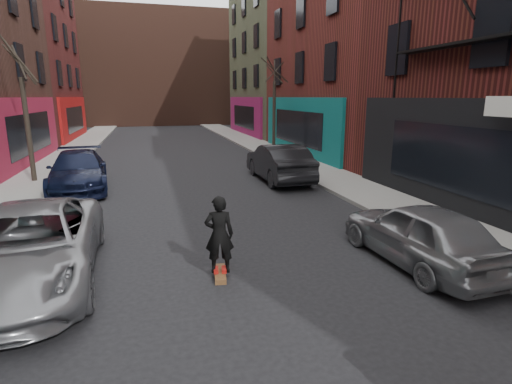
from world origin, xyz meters
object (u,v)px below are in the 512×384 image
parked_right_end (279,162)px  skateboard (220,274)px  tree_left_far (24,101)px  tree_right_far (274,97)px  parked_left_far (28,247)px  parked_right_far (420,233)px  parked_left_end (78,171)px  skateboarder (219,235)px

parked_right_end → skateboard: parked_right_end is taller
tree_left_far → parked_right_end: size_ratio=1.35×
tree_right_far → parked_left_far: tree_right_far is taller
parked_right_far → tree_right_far: bearing=-99.7°
tree_left_far → tree_right_far: 13.78m
parked_left_end → tree_left_far: bearing=134.4°
tree_left_far → skateboarder: bearing=-61.3°
tree_left_far → tree_right_far: bearing=25.8°
tree_right_far → parked_left_far: size_ratio=1.27×
tree_left_far → tree_right_far: tree_right_far is taller
tree_right_far → parked_left_end: size_ratio=1.34×
tree_left_far → tree_right_far: size_ratio=0.96×
tree_right_far → parked_right_end: tree_right_far is taller
parked_left_end → skateboarder: 9.93m
tree_right_far → skateboard: size_ratio=8.50×
parked_right_end → skateboard: size_ratio=6.01×
parked_right_far → tree_left_far: bearing=-50.4°
tree_left_far → skateboarder: (5.91, -10.80, -2.49)m
parked_left_far → parked_left_end: (-0.34, 8.45, -0.01)m
tree_left_far → skateboarder: tree_left_far is taller
parked_left_end → skateboard: parked_left_end is taller
tree_right_far → skateboarder: 18.20m
tree_left_far → parked_left_end: 3.71m
tree_right_far → skateboarder: (-6.49, -16.80, -2.64)m
parked_left_end → parked_right_far: (8.18, -9.62, -0.05)m
parked_left_end → parked_right_far: bearing=-55.1°
parked_left_end → skateboarder: size_ratio=3.22×
parked_right_far → skateboarder: (-4.26, 0.50, 0.20)m
parked_left_end → skateboard: 9.95m
parked_right_far → skateboard: size_ratio=5.06×
parked_left_far → tree_left_far: bearing=100.4°
parked_left_far → parked_right_far: bearing=-11.1°
parked_right_end → skateboard: (-4.13, -8.69, -0.74)m
tree_left_far → skateboard: 12.76m
parked_right_far → parked_right_end: size_ratio=0.84×
parked_right_far → skateboard: (-4.26, 0.50, -0.64)m
parked_right_far → skateboard: parked_right_far is taller
skateboard → tree_left_far: bearing=126.9°
skateboarder → parked_right_end: bearing=-107.2°
tree_left_far → parked_right_end: 10.58m
parked_right_end → skateboard: bearing=64.2°
skateboard → skateboarder: bearing=0.0°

